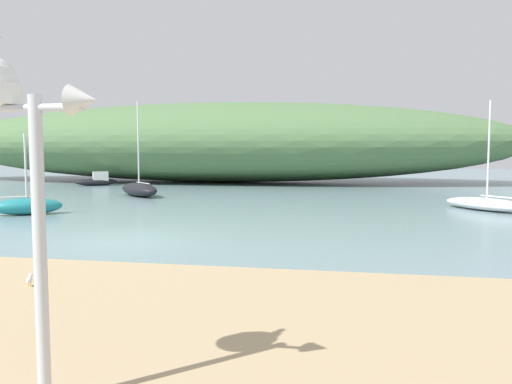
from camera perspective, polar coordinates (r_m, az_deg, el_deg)
name	(u,v)px	position (r m, az deg, el deg)	size (l,w,h in m)	color
ground_plane	(122,240)	(15.04, -14.72, -5.23)	(120.00, 120.00, 0.00)	gray
distant_hill	(215,142)	(41.74, -4.62, 5.55)	(48.06, 13.63, 6.36)	#517547
mast_structure	(2,113)	(5.15, -26.53, 7.90)	(1.34, 0.57, 3.22)	silver
sailboat_centre_water	(27,206)	(22.11, -24.26, -1.44)	(2.72, 2.18, 3.22)	teal
sailboat_off_point	(487,204)	(23.79, 24.42, -1.20)	(3.67, 3.96, 4.65)	white
motorboat_east_reach	(97,180)	(38.56, -17.33, 1.24)	(2.98, 2.42, 1.00)	black
sailboat_by_sandbar	(139,189)	(29.00, -12.95, 0.31)	(3.76, 3.78, 5.24)	black
seagull_near_waterline	(30,279)	(9.78, -24.01, -8.92)	(0.16, 0.27, 0.20)	orange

